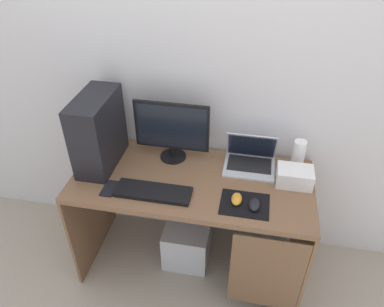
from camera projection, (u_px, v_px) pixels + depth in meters
name	position (u px, v px, depth m)	size (l,w,h in m)	color
ground_plane	(192.00, 261.00, 2.56)	(8.00, 8.00, 0.00)	#9E9384
wall_back	(204.00, 65.00, 2.07)	(4.00, 0.05, 2.60)	silver
desk	(195.00, 200.00, 2.20)	(1.39, 0.63, 0.75)	brown
pc_tower	(98.00, 131.00, 2.11)	(0.19, 0.40, 0.44)	black
monitor	(172.00, 130.00, 2.16)	(0.45, 0.16, 0.38)	black
laptop	(250.00, 160.00, 2.19)	(0.30, 0.24, 0.21)	#B7BCC6
speaker	(298.00, 154.00, 2.15)	(0.07, 0.07, 0.18)	white
projector	(295.00, 176.00, 2.05)	(0.20, 0.14, 0.10)	white
keyboard	(153.00, 192.00, 2.00)	(0.42, 0.14, 0.02)	black
mousepad	(245.00, 204.00, 1.94)	(0.26, 0.20, 0.01)	black
mouse_left	(237.00, 199.00, 1.94)	(0.06, 0.10, 0.03)	orange
mouse_right	(254.00, 205.00, 1.91)	(0.06, 0.10, 0.03)	black
cell_phone	(109.00, 188.00, 2.04)	(0.07, 0.13, 0.01)	black
subwoofer	(187.00, 242.00, 2.50)	(0.30, 0.30, 0.30)	#B7BCC6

